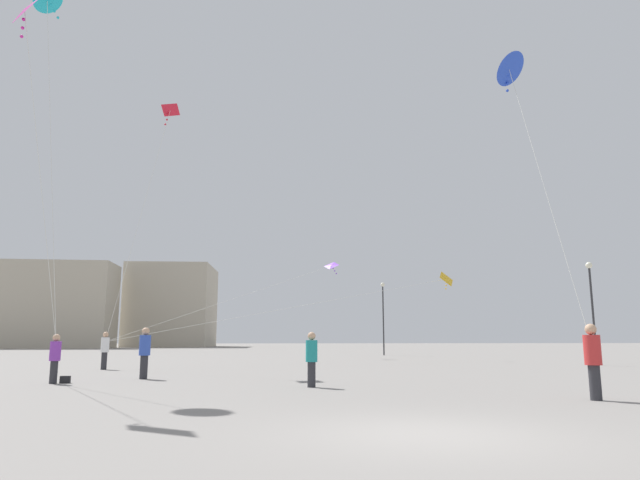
# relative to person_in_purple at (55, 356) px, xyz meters

# --- Properties ---
(ground_plane) EXTENTS (300.00, 300.00, 0.00)m
(ground_plane) POSITION_rel_person_in_purple_xyz_m (9.50, -10.67, -0.88)
(ground_plane) COLOR gray
(person_in_purple) EXTENTS (0.35, 0.35, 1.60)m
(person_in_purple) POSITION_rel_person_in_purple_xyz_m (0.00, 0.00, 0.00)
(person_in_purple) COLOR #2D2D33
(person_in_purple) RESTS_ON ground_plane
(person_in_red) EXTENTS (0.40, 0.40, 1.82)m
(person_in_red) POSITION_rel_person_in_purple_xyz_m (14.86, -6.36, 0.12)
(person_in_red) COLOR #2D2D33
(person_in_red) RESTS_ON ground_plane
(person_in_teal) EXTENTS (0.36, 0.36, 1.66)m
(person_in_teal) POSITION_rel_person_in_purple_xyz_m (8.34, -2.13, 0.03)
(person_in_teal) COLOR #2D2D33
(person_in_teal) RESTS_ON ground_plane
(person_in_blue) EXTENTS (0.40, 0.40, 1.86)m
(person_in_blue) POSITION_rel_person_in_purple_xyz_m (2.50, 1.83, 0.14)
(person_in_blue) COLOR #2D2D33
(person_in_blue) RESTS_ON ground_plane
(person_in_white) EXTENTS (0.38, 0.38, 1.77)m
(person_in_white) POSITION_rel_person_in_purple_xyz_m (-0.73, 8.34, 0.09)
(person_in_white) COLOR #2D2D33
(person_in_white) RESTS_ON ground_plane
(kite_cyan_diamond) EXTENTS (2.13, 1.41, 13.17)m
(kite_cyan_diamond) POSITION_rel_person_in_purple_xyz_m (-1.46, 0.40, 13.04)
(kite_cyan_diamond) COLOR #1EB2C6
(kite_cobalt_diamond) EXTENTS (1.52, 4.72, 9.81)m
(kite_cobalt_diamond) POSITION_rel_person_in_purple_xyz_m (15.07, -2.39, 9.66)
(kite_cobalt_diamond) COLOR blue
(kite_crimson_delta) EXTENTS (3.19, 1.58, 11.63)m
(kite_crimson_delta) POSITION_rel_person_in_purple_xyz_m (1.85, 7.40, 11.43)
(kite_crimson_delta) COLOR red
(kite_amber_delta) EXTENTS (20.74, 10.48, 4.64)m
(kite_amber_delta) POSITION_rel_person_in_purple_xyz_m (18.65, 17.79, 4.49)
(kite_amber_delta) COLOR yellow
(kite_magenta_delta) EXTENTS (1.35, 4.21, 10.27)m
(kite_magenta_delta) POSITION_rel_person_in_purple_xyz_m (-0.44, -3.45, 10.10)
(kite_magenta_delta) COLOR #D12899
(kite_violet_delta) EXTENTS (13.07, 15.17, 5.95)m
(kite_violet_delta) POSITION_rel_person_in_purple_xyz_m (11.12, 22.19, 5.78)
(kite_violet_delta) COLOR purple
(building_left_hall) EXTENTS (22.72, 8.56, 12.53)m
(building_left_hall) POSITION_rel_person_in_purple_xyz_m (-27.50, 66.43, 5.38)
(building_left_hall) COLOR #B2A893
(building_left_hall) RESTS_ON ground_plane
(building_centre_hall) EXTENTS (13.87, 15.28, 13.70)m
(building_centre_hall) POSITION_rel_person_in_purple_xyz_m (-9.50, 79.40, 5.97)
(building_centre_hall) COLOR #B2A893
(building_centre_hall) RESTS_ON ground_plane
(lamppost_east) EXTENTS (0.36, 0.36, 6.30)m
(lamppost_east) POSITION_rel_person_in_purple_xyz_m (17.01, 28.99, 3.21)
(lamppost_east) COLOR #2D2D30
(lamppost_east) RESTS_ON ground_plane
(lamppost_west) EXTENTS (0.36, 0.36, 5.67)m
(lamppost_west) POSITION_rel_person_in_purple_xyz_m (24.86, 10.01, 2.86)
(lamppost_west) COLOR #2D2D30
(lamppost_west) RESTS_ON ground_plane
(handbag_beside_flyer) EXTENTS (0.33, 0.16, 0.24)m
(handbag_beside_flyer) POSITION_rel_person_in_purple_xyz_m (0.35, 0.10, -0.76)
(handbag_beside_flyer) COLOR black
(handbag_beside_flyer) RESTS_ON ground_plane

